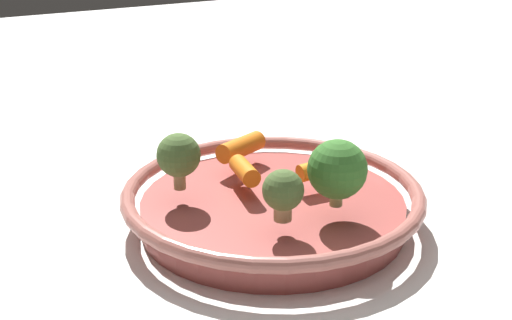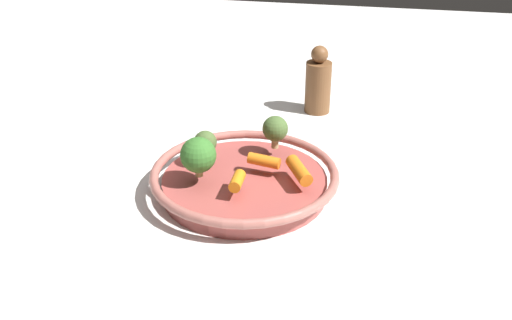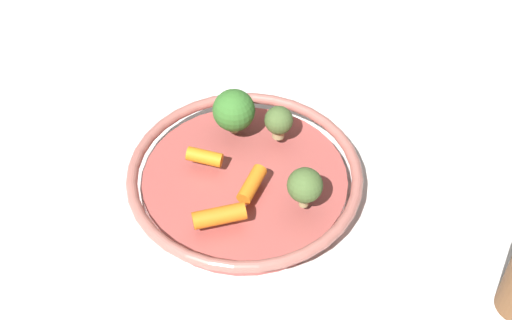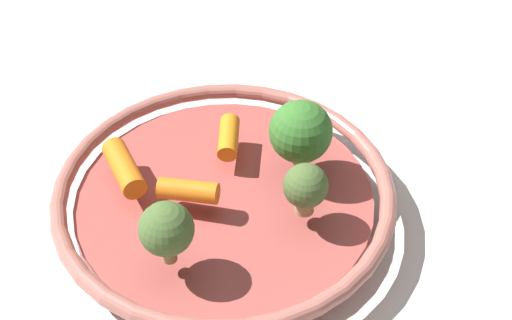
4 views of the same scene
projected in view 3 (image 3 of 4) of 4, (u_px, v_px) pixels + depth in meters
name	position (u px, v px, depth m)	size (l,w,h in m)	color
ground_plane	(245.00, 192.00, 1.00)	(2.56, 2.56, 0.00)	silver
serving_bowl	(245.00, 180.00, 0.98)	(0.31, 0.31, 0.04)	#A84C47
baby_carrot_back	(219.00, 216.00, 0.90)	(0.02, 0.02, 0.07)	orange
baby_carrot_right	(205.00, 156.00, 0.97)	(0.02, 0.02, 0.05)	orange
baby_carrot_center	(252.00, 184.00, 0.94)	(0.02, 0.02, 0.05)	orange
broccoli_floret_small	(279.00, 121.00, 0.99)	(0.04, 0.04, 0.05)	tan
broccoli_floret_mid	(305.00, 186.00, 0.90)	(0.04, 0.04, 0.06)	tan
broccoli_floret_large	(234.00, 110.00, 0.99)	(0.06, 0.06, 0.07)	#9AA666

